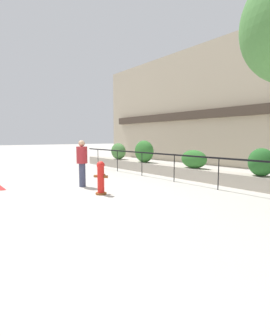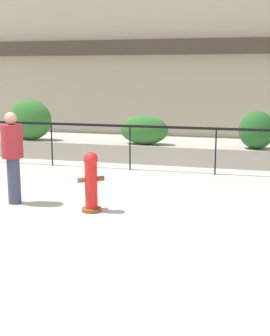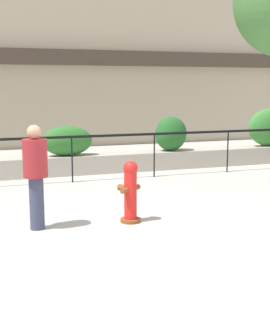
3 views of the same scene
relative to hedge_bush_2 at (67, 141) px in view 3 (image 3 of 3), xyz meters
The scene contains 9 objects.
ground_plane 6.07m from the hedge_bush_2, 90.91° to the right, with size 120.00×120.00×0.00m, color #B2ADA3.
building_facade 6.74m from the hedge_bush_2, 90.92° to the left, with size 30.00×1.36×8.00m.
planter_wall_low 0.65m from the hedge_bush_2, behind, with size 18.00×0.70×0.50m, color #ADA393.
fence_railing_segment 1.11m from the hedge_bush_2, 94.97° to the right, with size 15.00×0.05×1.15m.
hedge_bush_2 is the anchor object (origin of this frame).
hedge_bush_3 2.98m from the hedge_bush_2, ahead, with size 0.93×0.69×0.97m, color #235B23.
hedge_bush_4 6.28m from the hedge_bush_2, ahead, with size 1.50×0.58×1.15m, color #387F33.
fire_hydrant 4.76m from the hedge_bush_2, 87.63° to the right, with size 0.49×0.49×1.08m.
pedestrian 4.83m from the hedge_bush_2, 106.70° to the right, with size 0.45×0.45×1.73m.
Camera 3 is at (-2.17, -6.22, 2.36)m, focal length 50.00 mm.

